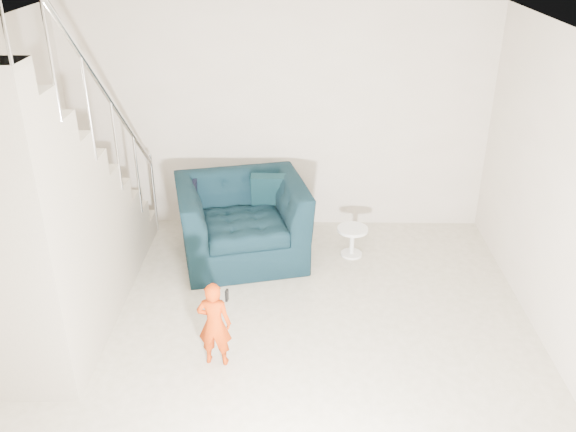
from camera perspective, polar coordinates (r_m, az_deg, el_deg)
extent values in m
plane|color=#9D9379|center=(5.48, -1.86, -13.64)|extent=(5.50, 5.50, 0.00)
plane|color=silver|center=(4.28, -2.40, 15.26)|extent=(5.50, 5.50, 0.00)
plane|color=#BBAC98|center=(7.28, -0.96, 8.98)|extent=(5.00, 0.00, 5.00)
imported|color=black|center=(6.83, -4.33, -0.46)|extent=(1.63, 1.50, 0.90)
imported|color=#952D04|center=(5.29, -6.91, -9.99)|extent=(0.31, 0.22, 0.81)
cylinder|color=white|center=(6.93, 6.07, -1.25)|extent=(0.35, 0.35, 0.03)
cylinder|color=white|center=(7.01, 6.00, -2.51)|extent=(0.05, 0.05, 0.31)
cylinder|color=white|center=(7.08, 5.95, -3.53)|extent=(0.24, 0.24, 0.03)
cube|color=#ADA089|center=(7.71, -16.03, -0.84)|extent=(1.00, 0.30, 0.27)
cube|color=#ADA089|center=(7.39, -16.78, -0.97)|extent=(1.00, 0.30, 0.54)
cube|color=#ADA089|center=(7.08, -17.59, -1.11)|extent=(1.00, 0.30, 0.81)
cube|color=#ADA089|center=(6.77, -18.47, -1.26)|extent=(1.00, 0.30, 1.08)
cube|color=#ADA089|center=(6.46, -19.45, -1.43)|extent=(1.00, 0.30, 1.35)
cube|color=#ADA089|center=(6.15, -20.52, -1.61)|extent=(1.00, 0.30, 1.62)
cube|color=#ADA089|center=(5.85, -21.70, -1.81)|extent=(1.00, 0.30, 1.89)
cube|color=#ADA089|center=(5.55, -23.01, -2.03)|extent=(1.00, 0.30, 2.16)
cube|color=#ADA089|center=(5.25, -24.47, -2.28)|extent=(1.00, 0.30, 2.43)
cylinder|color=silver|center=(5.63, -17.48, 12.10)|extent=(0.04, 3.03, 2.73)
cylinder|color=silver|center=(7.55, -12.43, 2.10)|extent=(0.04, 0.04, 1.00)
cube|color=black|center=(7.00, -1.81, 2.48)|extent=(0.40, 0.19, 0.40)
cube|color=black|center=(6.92, -8.83, 0.71)|extent=(0.05, 0.48, 0.54)
cube|color=black|center=(5.10, -5.74, -7.39)|extent=(0.03, 0.05, 0.10)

